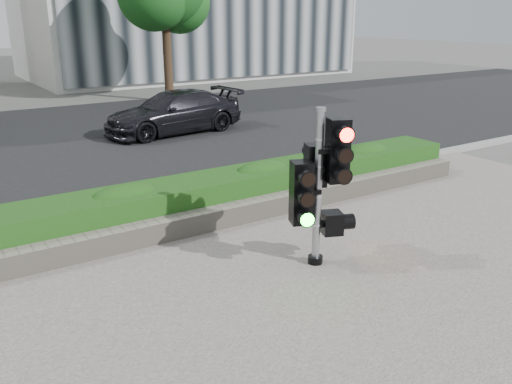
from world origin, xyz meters
TOP-DOWN VIEW (x-y plane):
  - ground at (0.00, 0.00)m, footprint 120.00×120.00m
  - sidewalk at (0.00, -2.50)m, footprint 16.00×11.00m
  - road at (0.00, 10.00)m, footprint 60.00×13.00m
  - curb at (0.00, 3.15)m, footprint 60.00×0.25m
  - stone_wall at (0.00, 1.90)m, footprint 12.00×0.32m
  - hedge at (0.00, 2.55)m, footprint 12.00×1.00m
  - traffic_signal at (0.69, -0.09)m, footprint 0.84×0.71m
  - car_dark at (2.88, 9.44)m, footprint 4.48×2.17m

SIDE VIEW (x-z plane):
  - ground at x=0.00m, z-range 0.00..0.00m
  - road at x=0.00m, z-range 0.00..0.02m
  - sidewalk at x=0.00m, z-range 0.00..0.03m
  - curb at x=0.00m, z-range 0.00..0.12m
  - stone_wall at x=0.00m, z-range 0.03..0.37m
  - hedge at x=0.00m, z-range 0.03..0.71m
  - car_dark at x=2.88m, z-range 0.02..1.28m
  - traffic_signal at x=0.69m, z-range 0.15..2.42m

